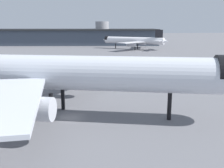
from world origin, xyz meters
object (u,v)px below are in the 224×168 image
at_px(service_truck_front, 136,74).
at_px(baggage_tug_wing, 24,76).
at_px(airliner_near_gate, 69,73).
at_px(airliner_far_taxiway, 134,41).

xyz_separation_m(service_truck_front, baggage_tug_wing, (-33.89, 3.52, -0.62)).
height_order(airliner_near_gate, airliner_far_taxiway, airliner_near_gate).
xyz_separation_m(airliner_near_gate, airliner_far_taxiway, (39.13, 128.30, -2.09)).
distance_m(airliner_far_taxiway, baggage_tug_wing, 108.11).
relative_size(service_truck_front, baggage_tug_wing, 1.67).
relative_size(airliner_near_gate, service_truck_front, 10.83).
xyz_separation_m(airliner_far_taxiway, service_truck_front, (-19.90, -97.17, -4.10)).
height_order(airliner_far_taxiway, baggage_tug_wing, airliner_far_taxiway).
distance_m(airliner_near_gate, service_truck_front, 37.11).
bearing_deg(baggage_tug_wing, airliner_far_taxiway, -22.72).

